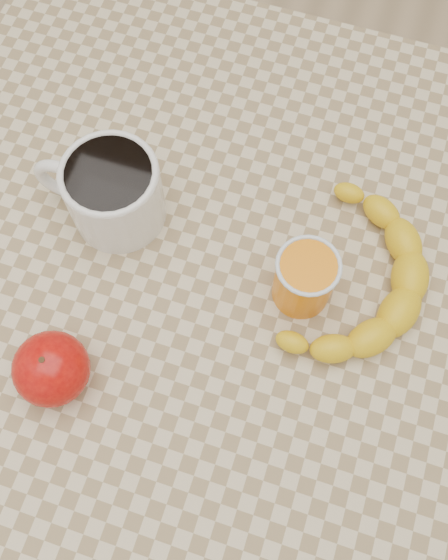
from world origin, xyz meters
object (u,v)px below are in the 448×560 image
(table, at_px, (224,312))
(coffee_mug, at_px, (111,191))
(banana, at_px, (355,280))
(orange_juice_glass, at_px, (305,279))
(apple, at_px, (51,369))

(table, height_order, coffee_mug, coffee_mug)
(banana, bearing_deg, coffee_mug, -167.23)
(table, distance_m, banana, 0.17)
(table, bearing_deg, banana, 17.92)
(orange_juice_glass, xyz_separation_m, banana, (0.05, 0.02, -0.02))
(orange_juice_glass, relative_size, banana, 0.27)
(coffee_mug, height_order, orange_juice_glass, coffee_mug)
(table, relative_size, banana, 2.79)
(table, xyz_separation_m, orange_juice_glass, (0.08, 0.02, 0.13))
(coffee_mug, height_order, apple, coffee_mug)
(coffee_mug, distance_m, banana, 0.28)
(coffee_mug, bearing_deg, orange_juice_glass, -7.87)
(banana, bearing_deg, apple, -129.84)
(coffee_mug, xyz_separation_m, banana, (0.27, -0.01, -0.03))
(table, distance_m, coffee_mug, 0.20)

